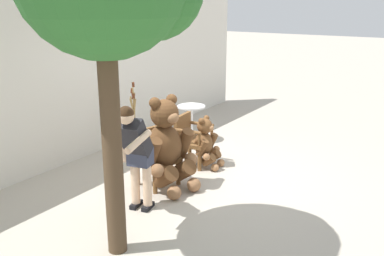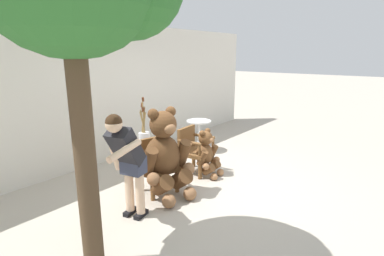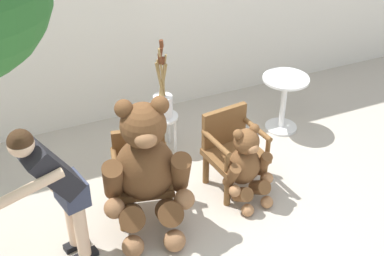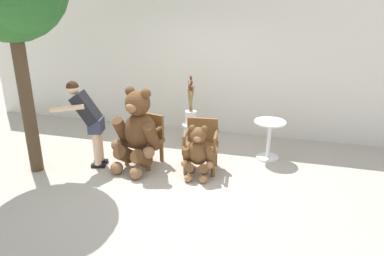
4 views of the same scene
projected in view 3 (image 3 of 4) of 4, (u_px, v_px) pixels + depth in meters
The scene contains 10 objects.
ground_plane at pixel (209, 226), 5.29m from camera, with size 60.00×60.00×0.00m, color #B2A899.
back_wall at pixel (125, 10), 6.34m from camera, with size 10.00×0.16×2.80m, color silver.
wooden_chair_left at pixel (142, 173), 5.26m from camera, with size 0.66×0.63×0.86m.
wooden_chair_right at pixel (232, 148), 5.60m from camera, with size 0.61×0.58×0.86m.
teddy_bear_large at pixel (146, 170), 4.93m from camera, with size 0.88×0.88×1.42m.
teddy_bear_small at pixel (246, 166), 5.40m from camera, with size 0.53×0.52×0.88m.
person_visitor at pixel (55, 183), 4.44m from camera, with size 0.77×0.59×1.51m.
white_stool at pixel (164, 123), 6.20m from camera, with size 0.34×0.34×0.46m.
brush_bucket at pixel (163, 100), 6.03m from camera, with size 0.22×0.22×0.95m.
round_side_table at pixel (284, 97), 6.51m from camera, with size 0.56×0.56×0.72m.
Camera 3 is at (-1.72, -3.47, 3.74)m, focal length 50.00 mm.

